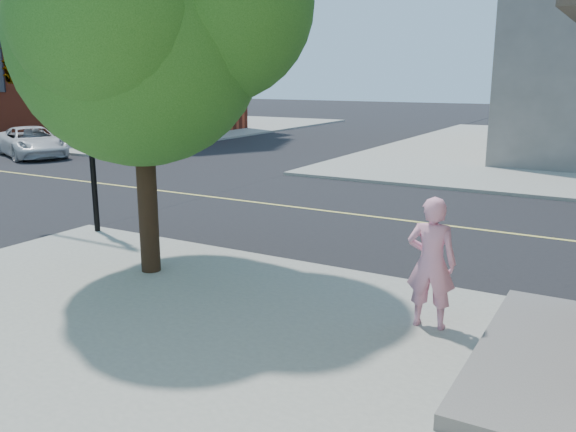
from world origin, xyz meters
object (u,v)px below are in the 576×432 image
Objects in this scene: street_tree at (143,8)px; man_on_phone at (431,263)px; signal_pole at (21,71)px; car_a at (31,142)px.

man_on_phone is at bearing 0.73° from street_tree.
car_a is (-10.67, 8.13, -2.95)m from signal_pole.
man_on_phone is 6.04m from street_tree.
street_tree is 5.47m from signal_pole.
signal_pole is 13.74m from car_a.
car_a is at bearing 148.69° from street_tree.
man_on_phone is 22.85m from car_a.
signal_pole is at bearing -14.80° from man_on_phone.
street_tree is at bearing -5.68° from signal_pole.
street_tree reaches higher than car_a.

